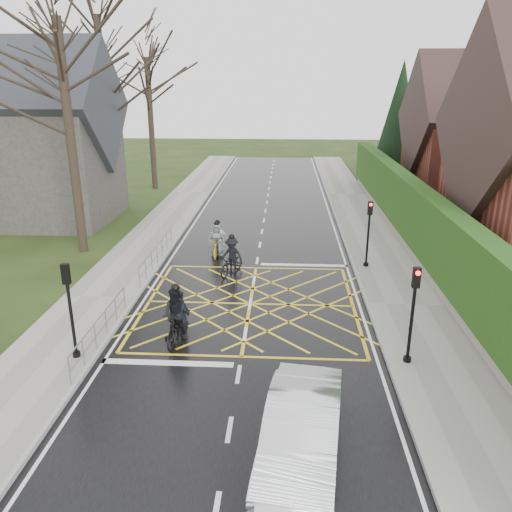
# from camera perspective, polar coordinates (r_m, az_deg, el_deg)

# --- Properties ---
(ground) EXTENTS (120.00, 120.00, 0.00)m
(ground) POSITION_cam_1_polar(r_m,az_deg,el_deg) (19.61, -0.68, -5.49)
(ground) COLOR black
(ground) RESTS_ON ground
(road) EXTENTS (9.00, 80.00, 0.01)m
(road) POSITION_cam_1_polar(r_m,az_deg,el_deg) (19.61, -0.68, -5.48)
(road) COLOR black
(road) RESTS_ON ground
(sidewalk_right) EXTENTS (3.00, 80.00, 0.15)m
(sidewalk_right) POSITION_cam_1_polar(r_m,az_deg,el_deg) (20.11, 16.72, -5.48)
(sidewalk_right) COLOR gray
(sidewalk_right) RESTS_ON ground
(sidewalk_left) EXTENTS (3.00, 80.00, 0.15)m
(sidewalk_left) POSITION_cam_1_polar(r_m,az_deg,el_deg) (20.85, -17.42, -4.66)
(sidewalk_left) COLOR gray
(sidewalk_left) RESTS_ON ground
(stone_wall) EXTENTS (0.50, 38.00, 0.70)m
(stone_wall) POSITION_cam_1_polar(r_m,az_deg,el_deg) (25.86, 17.68, 0.62)
(stone_wall) COLOR slate
(stone_wall) RESTS_ON ground
(hedge) EXTENTS (0.90, 38.00, 2.80)m
(hedge) POSITION_cam_1_polar(r_m,az_deg,el_deg) (25.38, 18.08, 4.37)
(hedge) COLOR #1A3A0F
(hedge) RESTS_ON stone_wall
(house_far) EXTENTS (9.80, 8.80, 10.30)m
(house_far) POSITION_cam_1_polar(r_m,az_deg,el_deg) (38.42, 24.41, 11.84)
(house_far) COLOR maroon
(house_far) RESTS_ON ground
(conifer) EXTENTS (4.60, 4.60, 10.00)m
(conifer) POSITION_cam_1_polar(r_m,az_deg,el_deg) (44.90, 16.03, 14.43)
(conifer) COLOR black
(conifer) RESTS_ON ground
(church) EXTENTS (8.80, 7.80, 11.00)m
(church) POSITION_cam_1_polar(r_m,az_deg,el_deg) (33.40, -23.54, 12.07)
(church) COLOR #2D2B28
(church) RESTS_ON ground
(tree_near) EXTENTS (9.24, 9.24, 11.44)m
(tree_near) POSITION_cam_1_polar(r_m,az_deg,el_deg) (25.89, -21.03, 17.39)
(tree_near) COLOR black
(tree_near) RESTS_ON ground
(tree_mid) EXTENTS (10.08, 10.08, 12.48)m
(tree_mid) POSITION_cam_1_polar(r_m,az_deg,el_deg) (33.71, -17.18, 19.18)
(tree_mid) COLOR black
(tree_mid) RESTS_ON ground
(tree_far) EXTENTS (8.40, 8.40, 10.40)m
(tree_far) POSITION_cam_1_polar(r_m,az_deg,el_deg) (41.16, -12.11, 17.43)
(tree_far) COLOR black
(tree_far) RESTS_ON ground
(railing_south) EXTENTS (0.05, 5.04, 1.03)m
(railing_south) POSITION_cam_1_polar(r_m,az_deg,el_deg) (17.14, -17.38, -7.39)
(railing_south) COLOR slate
(railing_south) RESTS_ON ground
(railing_north) EXTENTS (0.05, 6.04, 1.03)m
(railing_north) POSITION_cam_1_polar(r_m,az_deg,el_deg) (23.75, -11.27, 0.65)
(railing_north) COLOR slate
(railing_north) RESTS_ON ground
(traffic_light_ne) EXTENTS (0.24, 0.31, 3.21)m
(traffic_light_ne) POSITION_cam_1_polar(r_m,az_deg,el_deg) (23.24, 12.70, 2.40)
(traffic_light_ne) COLOR black
(traffic_light_ne) RESTS_ON ground
(traffic_light_se) EXTENTS (0.24, 0.31, 3.21)m
(traffic_light_se) POSITION_cam_1_polar(r_m,az_deg,el_deg) (15.54, 17.40, -6.62)
(traffic_light_se) COLOR black
(traffic_light_se) RESTS_ON ground
(traffic_light_sw) EXTENTS (0.24, 0.31, 3.21)m
(traffic_light_sw) POSITION_cam_1_polar(r_m,az_deg,el_deg) (16.11, -20.39, -6.03)
(traffic_light_sw) COLOR black
(traffic_light_sw) RESTS_ON ground
(cyclist_rear) EXTENTS (0.65, 1.78, 1.72)m
(cyclist_rear) POSITION_cam_1_polar(r_m,az_deg,el_deg) (17.06, -8.61, -7.64)
(cyclist_rear) COLOR black
(cyclist_rear) RESTS_ON ground
(cyclist_back) EXTENTS (0.98, 2.10, 2.06)m
(cyclist_back) POSITION_cam_1_polar(r_m,az_deg,el_deg) (16.81, -9.04, -7.25)
(cyclist_back) COLOR black
(cyclist_back) RESTS_ON ground
(cyclist_mid) EXTENTS (1.36, 2.01, 1.85)m
(cyclist_mid) POSITION_cam_1_polar(r_m,az_deg,el_deg) (22.42, -2.78, -0.40)
(cyclist_mid) COLOR black
(cyclist_mid) RESTS_ON ground
(cyclist_front) EXTENTS (1.02, 1.87, 1.83)m
(cyclist_front) POSITION_cam_1_polar(r_m,az_deg,el_deg) (24.87, -4.39, 1.56)
(cyclist_front) COLOR black
(cyclist_front) RESTS_ON ground
(cyclist_lead) EXTENTS (0.81, 1.84, 1.78)m
(cyclist_lead) POSITION_cam_1_polar(r_m,az_deg,el_deg) (24.83, -4.51, 1.38)
(cyclist_lead) COLOR gold
(cyclist_lead) RESTS_ON ground
(car) EXTENTS (2.23, 4.88, 1.55)m
(car) POSITION_cam_1_polar(r_m,az_deg,el_deg) (11.93, 5.23, -19.39)
(car) COLOR silver
(car) RESTS_ON ground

